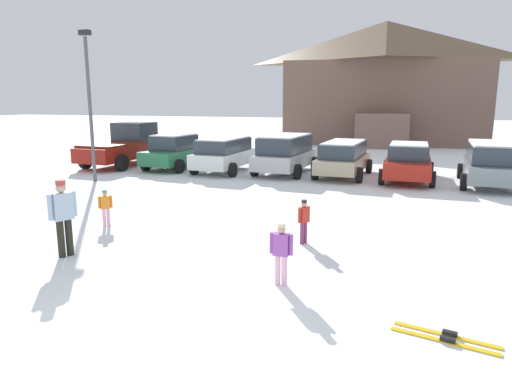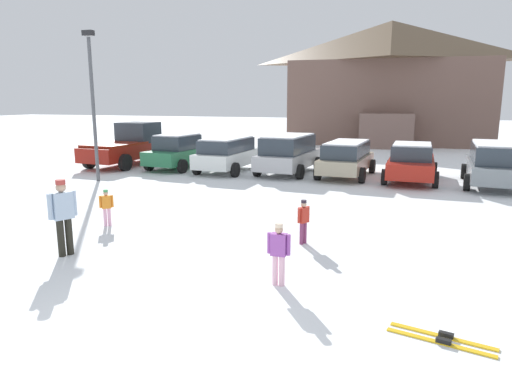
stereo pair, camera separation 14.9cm
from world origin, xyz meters
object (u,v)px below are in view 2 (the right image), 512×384
(parked_beige_suv, at_px, (346,158))
(lamp_post, at_px, (93,99))
(skier_adult_in_blue_parka, at_px, (63,213))
(skier_child_in_red_jacket, at_px, (303,219))
(parked_white_suv, at_px, (227,153))
(pickup_truck, at_px, (129,146))
(parked_grey_wagon, at_px, (493,163))
(parked_red_sedan, at_px, (411,162))
(skier_child_in_orange_jacket, at_px, (107,206))
(ski_lodge, at_px, (389,82))
(parked_green_coupe, at_px, (179,151))
(pair_of_skis, at_px, (442,339))
(parked_silver_wagon, at_px, (289,153))
(skier_child_in_purple_jacket, at_px, (279,251))

(parked_beige_suv, xyz_separation_m, lamp_post, (-9.64, -4.37, 2.50))
(skier_adult_in_blue_parka, distance_m, skier_child_in_red_jacket, 5.30)
(parked_white_suv, bearing_deg, pickup_truck, 173.97)
(parked_grey_wagon, distance_m, skier_adult_in_blue_parka, 15.64)
(parked_beige_suv, bearing_deg, parked_red_sedan, -4.69)
(skier_child_in_orange_jacket, bearing_deg, skier_adult_in_blue_parka, -75.08)
(parked_beige_suv, distance_m, parked_red_sedan, 2.70)
(ski_lodge, xyz_separation_m, parked_green_coupe, (-8.93, -17.90, -3.84))
(parked_red_sedan, distance_m, lamp_post, 13.25)
(ski_lodge, height_order, pair_of_skis, ski_lodge)
(parked_silver_wagon, height_order, parked_beige_suv, parked_silver_wagon)
(lamp_post, bearing_deg, pair_of_skis, -35.99)
(parked_green_coupe, height_order, parked_red_sedan, parked_green_coupe)
(parked_green_coupe, relative_size, parked_silver_wagon, 0.91)
(ski_lodge, xyz_separation_m, pair_of_skis, (2.31, -31.45, -4.66))
(ski_lodge, distance_m, parked_silver_wagon, 18.40)
(ski_lodge, distance_m, pair_of_skis, 31.88)
(pickup_truck, distance_m, pair_of_skis, 19.93)
(ski_lodge, height_order, parked_silver_wagon, ski_lodge)
(parked_green_coupe, bearing_deg, pickup_truck, 173.78)
(parked_beige_suv, relative_size, skier_child_in_red_jacket, 4.30)
(parked_silver_wagon, bearing_deg, skier_adult_in_blue_parka, -97.98)
(skier_child_in_purple_jacket, bearing_deg, skier_adult_in_blue_parka, 178.63)
(parked_green_coupe, xyz_separation_m, lamp_post, (-1.53, -4.27, 2.50))
(parked_green_coupe, bearing_deg, skier_adult_in_blue_parka, -73.15)
(ski_lodge, height_order, parked_red_sedan, ski_lodge)
(parked_white_suv, distance_m, lamp_post, 6.30)
(parked_beige_suv, relative_size, skier_child_in_orange_jacket, 4.55)
(skier_child_in_red_jacket, bearing_deg, ski_lodge, 88.95)
(ski_lodge, xyz_separation_m, skier_child_in_orange_jacket, (-5.82, -27.90, -4.13))
(ski_lodge, height_order, parked_green_coupe, ski_lodge)
(skier_adult_in_blue_parka, height_order, lamp_post, lamp_post)
(parked_red_sedan, distance_m, skier_child_in_purple_jacket, 12.48)
(parked_red_sedan, xyz_separation_m, pair_of_skis, (0.44, -13.42, -0.78))
(pair_of_skis, bearing_deg, parked_red_sedan, 91.89)
(pair_of_skis, bearing_deg, skier_child_in_red_jacket, 127.39)
(parked_green_coupe, bearing_deg, skier_child_in_purple_jacket, -55.45)
(parked_green_coupe, height_order, parked_beige_suv, parked_green_coupe)
(parked_green_coupe, xyz_separation_m, skier_child_in_red_jacket, (8.42, -9.86, -0.25))
(parked_beige_suv, xyz_separation_m, parked_red_sedan, (2.69, -0.22, -0.04))
(skier_child_in_orange_jacket, relative_size, skier_child_in_red_jacket, 0.94)
(parked_silver_wagon, relative_size, parked_grey_wagon, 0.97)
(parked_silver_wagon, xyz_separation_m, skier_child_in_purple_jacket, (3.06, -12.62, -0.28))
(parked_red_sedan, distance_m, skier_adult_in_blue_parka, 14.07)
(parked_beige_suv, bearing_deg, pair_of_skis, -77.07)
(parked_white_suv, relative_size, pair_of_skis, 2.83)
(parked_green_coupe, distance_m, parked_silver_wagon, 5.48)
(skier_adult_in_blue_parka, height_order, skier_child_in_purple_jacket, skier_adult_in_blue_parka)
(parked_grey_wagon, relative_size, skier_child_in_red_jacket, 4.53)
(parked_red_sedan, bearing_deg, parked_white_suv, -178.98)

